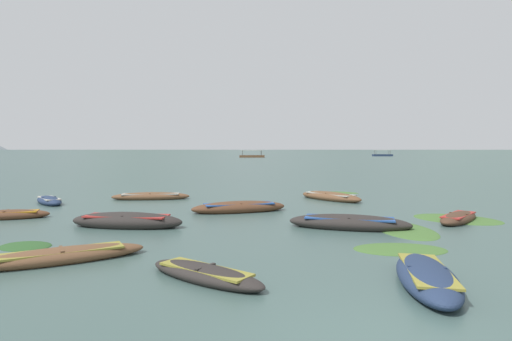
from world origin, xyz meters
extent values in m
plane|color=#425B56|center=(0.00, 1500.00, 0.00)|extent=(6000.00, 6000.00, 0.00)
cone|color=#56665B|center=(-303.29, 1973.33, 179.50)|extent=(1256.17, 1256.17, 358.99)
cone|color=#4C5B56|center=(620.58, 1663.61, 129.46)|extent=(1081.61, 1081.61, 258.92)
cone|color=slate|center=(1291.23, 1750.09, 222.20)|extent=(1628.85, 1628.85, 444.39)
ellipsoid|color=#2D2826|center=(2.81, 8.51, 0.19)|extent=(4.41, 2.80, 0.62)
cube|color=#28519E|center=(2.81, 8.51, 0.37)|extent=(3.18, 2.02, 0.05)
cube|color=#2D2826|center=(2.81, 8.51, 0.42)|extent=(0.40, 0.80, 0.04)
ellipsoid|color=navy|center=(2.19, 2.50, 0.17)|extent=(2.18, 3.53, 0.55)
cube|color=olive|center=(2.19, 2.50, 0.33)|extent=(1.57, 2.54, 0.05)
cube|color=navy|center=(2.19, 2.50, 0.38)|extent=(0.75, 0.33, 0.04)
ellipsoid|color=#2D2826|center=(-5.05, 9.93, 0.20)|extent=(4.32, 2.29, 0.67)
cube|color=#B22D28|center=(-5.05, 9.93, 0.40)|extent=(3.11, 1.65, 0.05)
cube|color=#2D2826|center=(-5.05, 9.93, 0.45)|extent=(0.30, 0.84, 0.04)
ellipsoid|color=brown|center=(4.75, 16.41, 0.17)|extent=(3.17, 4.12, 0.56)
cube|color=#B7B2A3|center=(4.75, 16.41, 0.34)|extent=(2.28, 2.97, 0.05)
cube|color=brown|center=(4.75, 16.41, 0.39)|extent=(0.77, 0.51, 0.04)
ellipsoid|color=#2D2826|center=(-2.35, 3.51, 0.12)|extent=(2.83, 2.79, 0.39)
cube|color=olive|center=(-2.35, 3.51, 0.24)|extent=(2.04, 2.01, 0.05)
cube|color=#2D2826|center=(-2.35, 3.51, 0.29)|extent=(0.46, 0.47, 0.04)
ellipsoid|color=navy|center=(-10.11, 16.98, 0.14)|extent=(2.40, 3.11, 0.47)
cube|color=#B7B2A3|center=(-10.11, 16.98, 0.28)|extent=(1.72, 2.24, 0.05)
cube|color=navy|center=(-10.11, 16.98, 0.33)|extent=(0.60, 0.40, 0.04)
ellipsoid|color=brown|center=(-5.12, 18.07, 0.15)|extent=(4.31, 1.15, 0.50)
cube|color=#B7B2A3|center=(-5.12, 18.07, 0.30)|extent=(3.10, 0.83, 0.05)
cube|color=brown|center=(-5.12, 18.07, 0.35)|extent=(0.10, 0.72, 0.04)
ellipsoid|color=#4C3323|center=(7.50, 9.21, 0.13)|extent=(2.99, 2.71, 0.45)
cube|color=#B22D28|center=(7.50, 9.21, 0.27)|extent=(2.15, 1.95, 0.05)
cube|color=#4C3323|center=(7.50, 9.21, 0.32)|extent=(0.47, 0.55, 0.04)
ellipsoid|color=brown|center=(-0.68, 12.88, 0.18)|extent=(4.45, 1.88, 0.60)
cube|color=#28519E|center=(-0.68, 12.88, 0.36)|extent=(3.20, 1.35, 0.05)
cube|color=brown|center=(-0.68, 12.88, 0.41)|extent=(0.21, 0.84, 0.04)
ellipsoid|color=brown|center=(-10.18, 12.38, 0.14)|extent=(3.32, 1.35, 0.46)
cube|color=orange|center=(-10.18, 12.38, 0.28)|extent=(2.39, 0.97, 0.05)
cube|color=brown|center=(-10.18, 12.38, 0.33)|extent=(0.17, 0.62, 0.04)
ellipsoid|color=brown|center=(-5.89, 5.45, 0.13)|extent=(4.15, 2.39, 0.45)
cube|color=olive|center=(-5.89, 5.45, 0.27)|extent=(2.99, 1.72, 0.05)
cube|color=brown|center=(-5.89, 5.45, 0.32)|extent=(0.32, 0.65, 0.04)
cube|color=navy|center=(65.97, 139.49, 0.27)|extent=(7.46, 3.55, 0.90)
cylinder|color=#4C4742|center=(68.81, 140.04, 1.40)|extent=(0.10, 0.10, 1.80)
cylinder|color=#4C4742|center=(68.52, 138.15, 1.40)|extent=(0.10, 0.10, 1.80)
cylinder|color=#4C4742|center=(63.41, 140.84, 1.40)|extent=(0.10, 0.10, 1.80)
cylinder|color=#4C4742|center=(63.13, 138.94, 1.40)|extent=(0.10, 0.10, 1.80)
cube|color=beige|center=(65.97, 139.49, 2.29)|extent=(6.27, 2.98, 0.12)
cube|color=brown|center=(14.63, 124.69, 0.27)|extent=(8.17, 3.26, 0.90)
cylinder|color=#4C4742|center=(11.53, 123.98, 1.40)|extent=(0.10, 0.10, 1.80)
cylinder|color=#4C4742|center=(11.70, 125.93, 1.40)|extent=(0.10, 0.10, 1.80)
cylinder|color=#4C4742|center=(17.57, 123.45, 1.40)|extent=(0.10, 0.10, 1.80)
cylinder|color=#4C4742|center=(17.74, 125.40, 1.40)|extent=(0.10, 0.10, 1.80)
cube|color=beige|center=(14.63, 124.69, 2.29)|extent=(6.87, 2.74, 0.12)
ellipsoid|color=#477033|center=(6.37, 19.79, 0.00)|extent=(2.77, 1.99, 0.14)
ellipsoid|color=#477033|center=(7.78, 9.71, 0.00)|extent=(4.07, 4.03, 0.14)
ellipsoid|color=#477033|center=(3.11, 5.40, 0.00)|extent=(2.81, 1.91, 0.14)
ellipsoid|color=#477033|center=(4.63, 7.99, 0.00)|extent=(2.27, 3.68, 0.14)
ellipsoid|color=#2D5628|center=(-7.47, 7.28, 0.00)|extent=(1.95, 1.79, 0.14)
camera|label=1|loc=(-2.48, -5.23, 2.83)|focal=28.66mm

